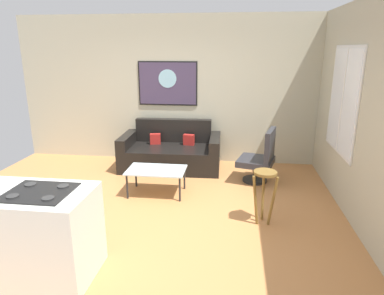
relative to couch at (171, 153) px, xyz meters
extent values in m
cube|color=#BC7B45|center=(0.10, -1.90, -0.31)|extent=(6.40, 6.40, 0.04)
cube|color=#B5B197|center=(0.10, 0.53, 1.11)|extent=(6.40, 0.05, 2.80)
cube|color=#B6B095|center=(2.72, -1.60, 1.11)|extent=(0.05, 6.40, 2.80)
cube|color=black|center=(0.00, -0.05, -0.08)|extent=(1.49, 0.98, 0.42)
cube|color=black|center=(-0.01, 0.34, 0.35)|extent=(1.47, 0.20, 0.45)
cube|color=black|center=(-0.82, -0.07, 0.03)|extent=(0.21, 0.95, 0.63)
cube|color=black|center=(0.82, -0.02, 0.03)|extent=(0.21, 0.95, 0.63)
cube|color=#A6211D|center=(-0.33, 0.11, 0.23)|extent=(0.22, 0.14, 0.20)
cube|color=#A6211D|center=(0.32, 0.13, 0.23)|extent=(0.21, 0.13, 0.20)
cube|color=silver|center=(0.00, -1.24, 0.10)|extent=(0.89, 0.56, 0.02)
cylinder|color=#232326|center=(-0.40, -1.47, -0.10)|extent=(0.03, 0.03, 0.38)
cylinder|color=#232326|center=(0.40, -1.47, -0.10)|extent=(0.03, 0.03, 0.38)
cylinder|color=#232326|center=(-0.40, -1.00, -0.10)|extent=(0.03, 0.03, 0.38)
cylinder|color=#232326|center=(0.40, -1.00, -0.10)|extent=(0.03, 0.03, 0.38)
cylinder|color=black|center=(1.54, -0.52, -0.27)|extent=(0.41, 0.41, 0.04)
cylinder|color=black|center=(1.54, -0.52, -0.09)|extent=(0.06, 0.06, 0.32)
cube|color=#2A2B32|center=(1.54, -0.52, 0.07)|extent=(0.69, 0.71, 0.10)
cube|color=#2A2B32|center=(1.75, -0.57, 0.37)|extent=(0.23, 0.59, 0.52)
cylinder|color=brown|center=(1.57, -1.98, 0.41)|extent=(0.29, 0.29, 0.03)
cylinder|color=brown|center=(1.57, -1.85, 0.05)|extent=(0.04, 0.12, 0.68)
cylinder|color=brown|center=(1.46, -2.04, 0.05)|extent=(0.12, 0.09, 0.68)
cylinder|color=brown|center=(1.68, -2.04, 0.05)|extent=(0.12, 0.09, 0.68)
cube|color=silver|center=(-0.90, -3.32, 0.16)|extent=(1.48, 0.72, 0.89)
cube|color=black|center=(-0.63, -3.32, 0.61)|extent=(0.60, 0.52, 0.01)
cylinder|color=#2D2D2D|center=(-0.80, -3.46, 0.62)|extent=(0.11, 0.11, 0.01)
cylinder|color=#2D2D2D|center=(-0.46, -3.46, 0.62)|extent=(0.11, 0.11, 0.01)
cylinder|color=#2D2D2D|center=(-0.80, -3.18, 0.62)|extent=(0.11, 0.11, 0.01)
cylinder|color=#2D2D2D|center=(-0.46, -3.18, 0.62)|extent=(0.11, 0.11, 0.01)
cube|color=black|center=(-0.14, 0.49, 1.24)|extent=(1.15, 0.01, 0.84)
cube|color=#453853|center=(-0.14, 0.48, 1.24)|extent=(1.10, 0.02, 0.79)
cylinder|color=#92C4D8|center=(-0.14, 0.47, 1.34)|extent=(0.35, 0.01, 0.35)
cube|color=silver|center=(2.69, -1.00, 1.18)|extent=(0.02, 1.28, 1.52)
cube|color=white|center=(2.68, -1.00, 1.18)|extent=(0.01, 1.20, 1.44)
cube|color=silver|center=(2.67, -1.00, 1.18)|extent=(0.01, 0.04, 1.44)
camera|label=1|loc=(1.17, -6.07, 1.91)|focal=32.06mm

